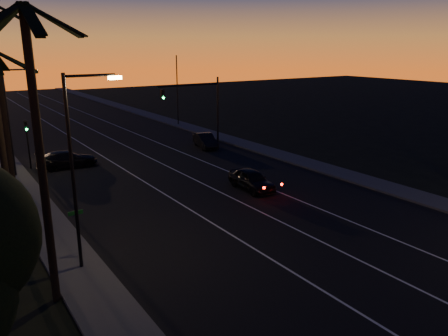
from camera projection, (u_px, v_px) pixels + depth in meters
road at (185, 179)px, 34.27m from camera, size 20.00×170.00×0.01m
sidewalk_left at (34, 206)px, 28.28m from camera, size 2.40×170.00×0.16m
sidewalk_right at (292, 159)px, 40.23m from camera, size 2.40×170.00×0.16m
lane_stripe_left at (150, 185)px, 32.67m from camera, size 0.12×160.00×0.01m
lane_stripe_mid at (191, 178)px, 34.54m from camera, size 0.12×160.00×0.01m
lane_stripe_right at (228, 171)px, 36.41m from camera, size 0.12×160.00×0.01m
palm_near at (37, 130)px, 16.03m from camera, size 4.25×4.16×11.53m
palm_far at (1, 89)px, 25.72m from camera, size 4.25×4.16×12.53m
streetlight_left_near at (78, 158)px, 19.12m from camera, size 2.55×0.26×9.00m
streetlight_left_far at (12, 114)px, 33.63m from camera, size 2.55×0.26×8.50m
street_sign at (77, 228)px, 20.85m from camera, size 0.70×0.06×2.60m
signal_mast at (198, 100)px, 44.82m from camera, size 7.10×0.41×7.00m
signal_post at (27, 135)px, 36.44m from camera, size 0.28×0.37×4.20m
far_pole_right at (177, 91)px, 56.58m from camera, size 0.14×0.14×9.00m
lead_car at (252, 180)px, 31.57m from camera, size 1.99×4.92×1.47m
right_car at (205, 141)px, 44.82m from camera, size 2.46×4.57×1.43m
cross_car at (67, 159)px, 37.32m from camera, size 5.16×2.40×1.46m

